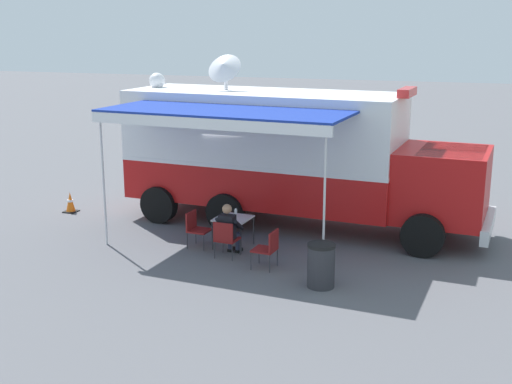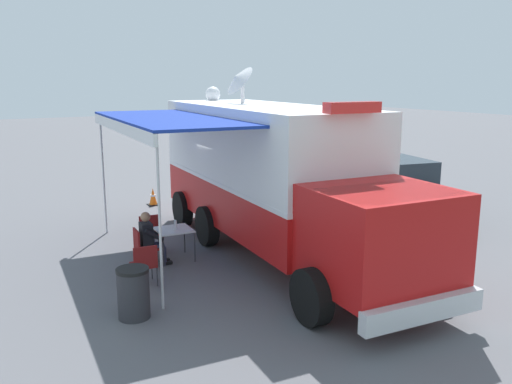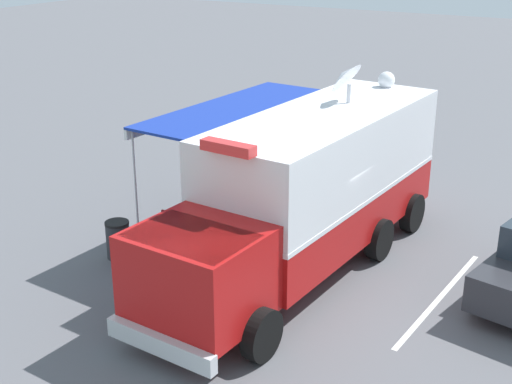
% 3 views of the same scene
% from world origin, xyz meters
% --- Properties ---
extents(ground_plane, '(100.00, 100.00, 0.00)m').
position_xyz_m(ground_plane, '(0.00, 0.00, 0.00)').
color(ground_plane, '#5B5B60').
extents(lot_stripe, '(0.47, 4.80, 0.01)m').
position_xyz_m(lot_stripe, '(-3.10, 0.68, 0.00)').
color(lot_stripe, silver).
rests_on(lot_stripe, ground).
extents(command_truck, '(5.26, 9.64, 4.53)m').
position_xyz_m(command_truck, '(0.09, 0.74, 1.94)').
color(command_truck, '#B71414').
rests_on(command_truck, ground).
extents(folding_table, '(0.86, 0.86, 0.73)m').
position_xyz_m(folding_table, '(2.34, 0.01, 0.67)').
color(folding_table, silver).
rests_on(folding_table, ground).
extents(water_bottle, '(0.07, 0.07, 0.22)m').
position_xyz_m(water_bottle, '(2.32, 0.07, 0.83)').
color(water_bottle, silver).
rests_on(water_bottle, folding_table).
extents(folding_chair_at_table, '(0.51, 0.51, 0.87)m').
position_xyz_m(folding_chair_at_table, '(3.14, 0.12, 0.51)').
color(folding_chair_at_table, maroon).
rests_on(folding_chair_at_table, ground).
extents(folding_chair_beside_table, '(0.51, 0.51, 0.87)m').
position_xyz_m(folding_chair_beside_table, '(2.62, -0.84, 0.51)').
color(folding_chair_beside_table, maroon).
rests_on(folding_chair_beside_table, ground).
extents(folding_chair_spare_by_truck, '(0.52, 0.52, 0.87)m').
position_xyz_m(folding_chair_spare_by_truck, '(3.46, 1.25, 0.51)').
color(folding_chair_spare_by_truck, maroon).
rests_on(folding_chair_spare_by_truck, ground).
extents(seated_responder, '(0.68, 0.58, 1.25)m').
position_xyz_m(seated_responder, '(2.95, 0.14, 0.65)').
color(seated_responder, black).
rests_on(seated_responder, ground).
extents(trash_bin, '(0.57, 0.57, 0.91)m').
position_xyz_m(trash_bin, '(4.10, 2.57, 0.46)').
color(trash_bin, '#2D2D33').
rests_on(trash_bin, ground).
extents(traffic_cone, '(0.36, 0.36, 0.58)m').
position_xyz_m(traffic_cone, '(0.94, -5.47, 0.28)').
color(traffic_cone, black).
rests_on(traffic_cone, ground).
extents(car_behind_truck, '(2.61, 4.47, 1.76)m').
position_xyz_m(car_behind_truck, '(-5.04, -0.38, 0.88)').
color(car_behind_truck, '#2D2D33').
rests_on(car_behind_truck, ground).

